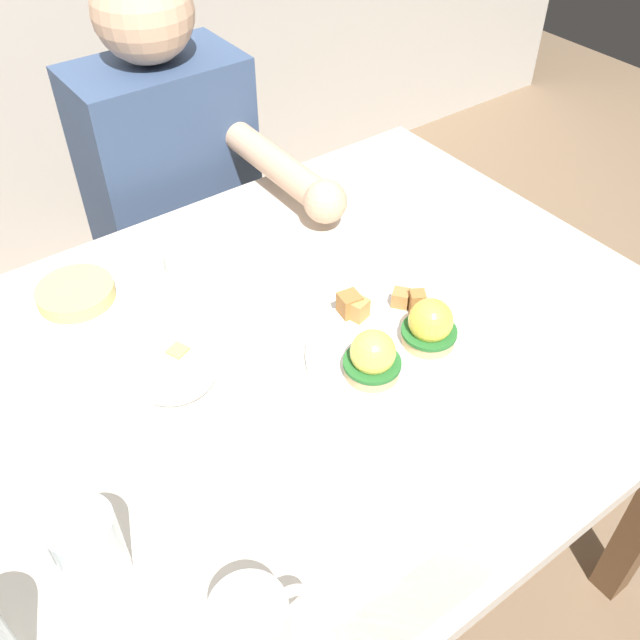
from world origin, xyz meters
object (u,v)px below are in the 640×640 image
coffee_mug (252,626)px  diner_person (181,201)px  fruit_bowl (173,365)px  water_glass_far (90,552)px  water_glass_extra (189,284)px  fork (213,247)px  eggs_benedict_plate (397,347)px  dining_table (298,397)px  side_plate (77,298)px

coffee_mug → diner_person: (0.39, 0.94, -0.14)m
fruit_bowl → water_glass_far: (-0.21, -0.22, 0.02)m
fruit_bowl → water_glass_extra: (0.09, 0.12, 0.02)m
diner_person → fork: bearing=-105.2°
eggs_benedict_plate → water_glass_far: (-0.50, -0.06, 0.03)m
dining_table → water_glass_far: size_ratio=10.64×
side_plate → diner_person: size_ratio=0.18×
fork → side_plate: (-0.25, -0.00, 0.01)m
dining_table → water_glass_far: (-0.39, -0.16, 0.16)m
fork → water_glass_far: (-0.41, -0.47, 0.05)m
coffee_mug → water_glass_extra: 0.55m
water_glass_far → side_plate: bearing=70.8°
dining_table → diner_person: size_ratio=1.05×
coffee_mug → water_glass_extra: bearing=68.2°
fruit_bowl → water_glass_far: size_ratio=1.06×
water_glass_extra → side_plate: 0.19m
dining_table → side_plate: size_ratio=6.00×
fork → side_plate: 0.25m
water_glass_far → diner_person: size_ratio=0.10×
fruit_bowl → water_glass_extra: size_ratio=0.99×
fruit_bowl → diner_person: 0.63m
water_glass_far → diner_person: bearing=57.1°
fruit_bowl → fork: 0.32m
fork → diner_person: 0.32m
diner_person → dining_table: bearing=-100.2°
eggs_benedict_plate → fruit_bowl: bearing=151.3°
dining_table → eggs_benedict_plate: bearing=-42.4°
side_plate → dining_table: bearing=-52.8°
fruit_bowl → side_plate: size_ratio=0.60×
dining_table → water_glass_far: bearing=-157.1°
water_glass_far → dining_table: bearing=22.9°
fork → dining_table: bearing=-95.0°
fruit_bowl → water_glass_far: 0.31m
eggs_benedict_plate → water_glass_far: bearing=-172.9°
water_glass_extra → water_glass_far: bearing=-131.8°
eggs_benedict_plate → fruit_bowl: 0.33m
dining_table → side_plate: side_plate is taller
dining_table → eggs_benedict_plate: (0.11, -0.10, 0.13)m
water_glass_far → side_plate: 0.49m
coffee_mug → fork: size_ratio=0.72×
eggs_benedict_plate → side_plate: (-0.34, 0.40, -0.01)m
side_plate → fork: bearing=0.9°
side_plate → eggs_benedict_plate: bearing=-49.8°
fork → diner_person: size_ratio=0.14×
water_glass_far → eggs_benedict_plate: bearing=7.1°
diner_person → coffee_mug: bearing=-112.8°
eggs_benedict_plate → fruit_bowl: size_ratio=2.25×
water_glass_extra → dining_table: bearing=-65.4°
side_plate → diner_person: diner_person is taller
eggs_benedict_plate → diner_person: bearing=90.3°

